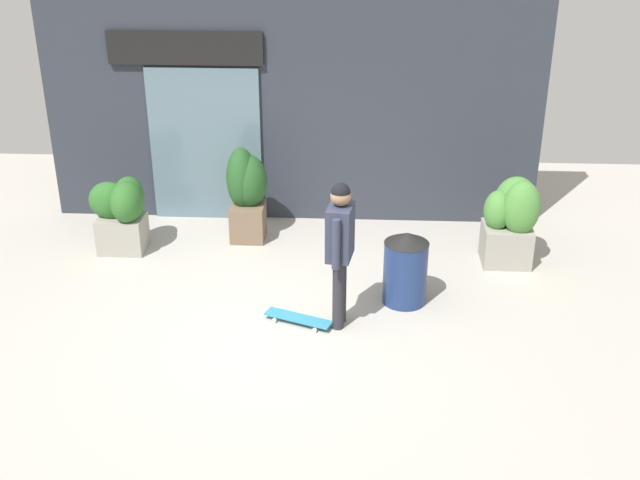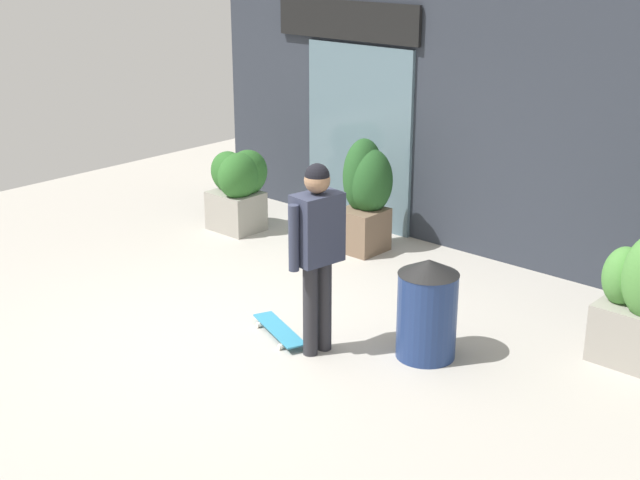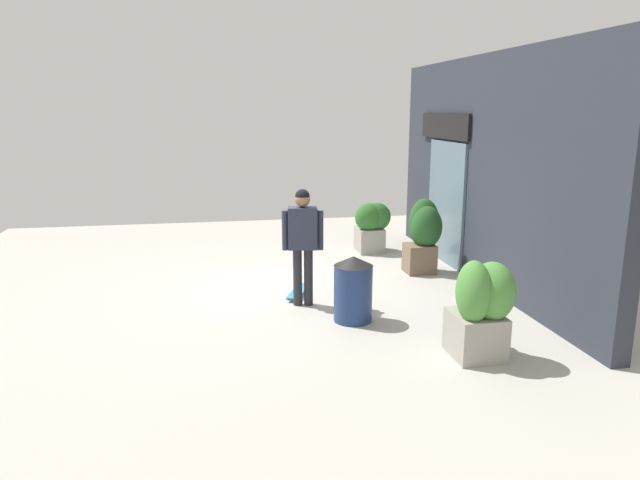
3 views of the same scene
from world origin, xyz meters
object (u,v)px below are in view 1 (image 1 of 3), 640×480
Objects in this scene: skateboarder at (340,240)px; skateboard at (298,318)px; trash_bin at (405,268)px; planter_box_left at (512,218)px; planter_box_mid at (123,210)px; planter_box_right at (247,188)px.

skateboarder is 2.12× the size of skateboard.
trash_bin reaches higher than skateboard.
planter_box_mid is at bearing 178.70° from planter_box_left.
planter_box_mid is (-1.62, -0.52, -0.15)m from planter_box_right.
planter_box_left is 3.62m from planter_box_right.
planter_box_right is (-3.56, 0.64, 0.10)m from planter_box_left.
planter_box_left reaches higher than skateboard.
planter_box_mid is at bearing -23.38° from skateboarder.
skateboard is at bearing -36.36° from planter_box_mid.
skateboard is at bearing -154.92° from trash_bin.
planter_box_mid reaches higher than trash_bin.
planter_box_right is (-1.37, 2.37, -0.32)m from skateboarder.
trash_bin is (0.77, 0.57, -0.60)m from skateboarder.
skateboarder reaches higher than trash_bin.
skateboarder is 1.70× the size of planter_box_mid.
skateboarder reaches higher than planter_box_left.
planter_box_right is at bearing 17.95° from planter_box_mid.
skateboard is 3.23m from planter_box_left.
planter_box_left is 5.18m from planter_box_mid.
planter_box_right is at bearing -51.67° from skateboarder.
skateboarder is 1.10m from skateboard.
planter_box_right is at bearing 169.77° from planter_box_left.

